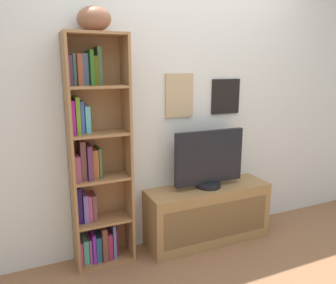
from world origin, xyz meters
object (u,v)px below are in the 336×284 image
object	(u,v)px
television	(209,160)
football	(94,19)
bookshelf	(95,163)
tv_stand	(208,214)

from	to	relation	value
television	football	bearing A→B (deg)	176.62
bookshelf	football	bearing A→B (deg)	-34.11
football	television	world-z (taller)	football
football	tv_stand	bearing A→B (deg)	-3.45
football	television	xyz separation A→B (m)	(0.94, -0.06, -1.12)
bookshelf	television	distance (m)	0.99
television	tv_stand	bearing A→B (deg)	-90.00
football	television	size ratio (longest dim) A/B	0.38
bookshelf	tv_stand	distance (m)	1.14
tv_stand	football	bearing A→B (deg)	176.55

